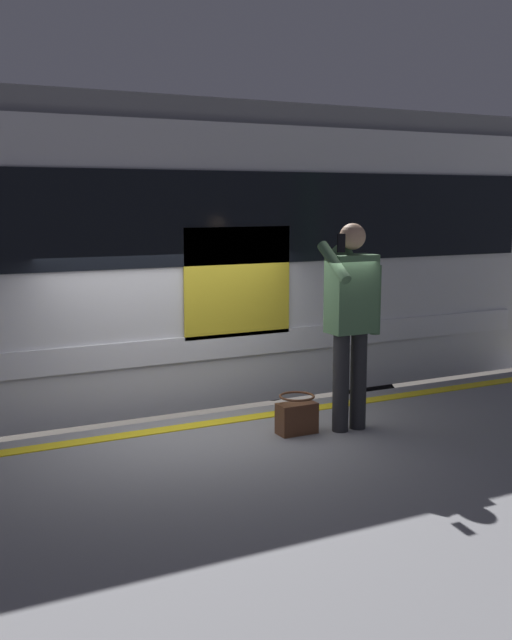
# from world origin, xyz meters

# --- Properties ---
(ground_plane) EXTENTS (23.62, 23.62, 0.00)m
(ground_plane) POSITION_xyz_m (0.00, 0.00, 0.00)
(ground_plane) COLOR #4C4742
(platform) EXTENTS (12.62, 4.77, 1.04)m
(platform) POSITION_xyz_m (0.00, 2.39, 0.52)
(platform) COLOR gray
(platform) RESTS_ON ground
(safety_line) EXTENTS (12.37, 0.16, 0.01)m
(safety_line) POSITION_xyz_m (0.00, 0.30, 1.04)
(safety_line) COLOR yellow
(safety_line) RESTS_ON platform
(track_rail_near) EXTENTS (16.40, 0.08, 0.16)m
(track_rail_near) POSITION_xyz_m (0.00, -1.16, 0.08)
(track_rail_near) COLOR slate
(track_rail_near) RESTS_ON ground
(track_rail_far) EXTENTS (16.40, 0.08, 0.16)m
(track_rail_far) POSITION_xyz_m (0.00, -2.59, 0.08)
(track_rail_far) COLOR slate
(track_rail_far) RESTS_ON ground
(passenger) EXTENTS (0.57, 0.55, 1.77)m
(passenger) POSITION_xyz_m (-1.10, 0.99, 2.08)
(passenger) COLOR #262628
(passenger) RESTS_ON platform
(handbag) EXTENTS (0.34, 0.30, 0.33)m
(handbag) POSITION_xyz_m (-0.63, 0.89, 1.19)
(handbag) COLOR #59331E
(handbag) RESTS_ON platform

